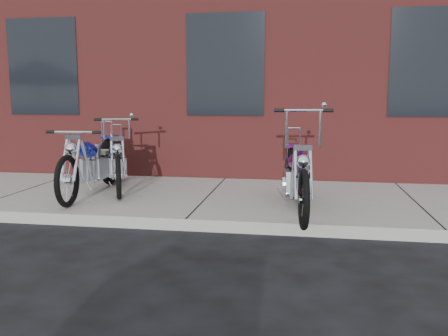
# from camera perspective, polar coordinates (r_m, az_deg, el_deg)

# --- Properties ---
(ground) EXTENTS (120.00, 120.00, 0.00)m
(ground) POSITION_cam_1_polar(r_m,az_deg,el_deg) (5.87, -4.62, -7.58)
(ground) COLOR black
(ground) RESTS_ON ground
(sidewalk) EXTENTS (22.00, 3.00, 0.15)m
(sidewalk) POSITION_cam_1_polar(r_m,az_deg,el_deg) (7.27, -1.78, -3.81)
(sidewalk) COLOR gray
(sidewalk) RESTS_ON ground
(building_brick) EXTENTS (22.00, 10.00, 8.00)m
(building_brick) POSITION_cam_1_polar(r_m,az_deg,el_deg) (13.75, 3.66, 18.39)
(building_brick) COLOR maroon
(building_brick) RESTS_ON ground
(chopper_purple) EXTENTS (0.59, 2.40, 1.34)m
(chopper_purple) POSITION_cam_1_polar(r_m,az_deg,el_deg) (6.23, 8.81, -1.23)
(chopper_purple) COLOR black
(chopper_purple) RESTS_ON sidewalk
(chopper_blue) EXTENTS (0.61, 2.48, 1.08)m
(chopper_blue) POSITION_cam_1_polar(r_m,az_deg,el_deg) (7.55, -15.53, 0.36)
(chopper_blue) COLOR black
(chopper_blue) RESTS_ON sidewalk
(chopper_third) EXTENTS (0.99, 2.17, 1.17)m
(chopper_third) POSITION_cam_1_polar(r_m,az_deg,el_deg) (7.89, -12.68, 0.58)
(chopper_third) COLOR black
(chopper_third) RESTS_ON sidewalk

